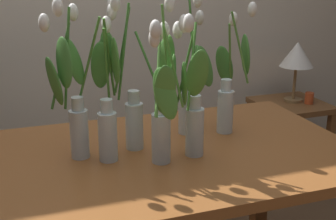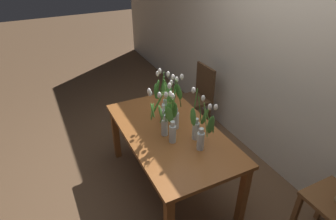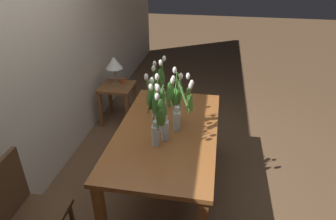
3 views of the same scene
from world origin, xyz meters
name	(u,v)px [view 1 (image 1 of 3)]	position (x,y,z in m)	size (l,w,h in m)	color
dining_table	(149,176)	(0.00, 0.00, 0.65)	(1.60, 0.90, 0.74)	brown
tulip_vase_0	(73,110)	(-0.26, 0.03, 0.93)	(0.15, 0.15, 0.57)	silver
tulip_vase_1	(191,93)	(0.23, 0.15, 0.92)	(0.14, 0.20, 0.58)	silver
tulip_vase_2	(102,100)	(-0.16, 0.03, 0.96)	(0.22, 0.18, 0.55)	silver
tulip_vase_3	(165,104)	(0.03, -0.11, 0.96)	(0.19, 0.26, 0.58)	silver
tulip_vase_4	(191,110)	(0.14, -0.08, 0.92)	(0.14, 0.20, 0.53)	silver
tulip_vase_5	(132,95)	(-0.04, 0.06, 0.96)	(0.25, 0.23, 0.58)	silver
tulip_vase_6	(229,91)	(0.39, 0.13, 0.91)	(0.15, 0.16, 0.54)	silver
side_table	(290,119)	(1.27, 0.92, 0.43)	(0.44, 0.44, 0.55)	brown
table_lamp	(297,56)	(1.29, 0.94, 0.86)	(0.22, 0.22, 0.40)	olive
pillar_candle	(309,98)	(1.36, 0.86, 0.59)	(0.06, 0.06, 0.07)	#CC4C23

